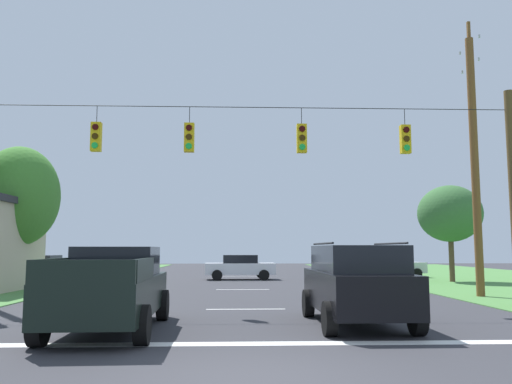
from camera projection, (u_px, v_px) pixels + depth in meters
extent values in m
plane|color=#333338|center=(256.00, 379.00, 7.60)|extent=(120.00, 120.00, 0.00)
cube|color=white|center=(251.00, 344.00, 10.41)|extent=(15.17, 0.45, 0.01)
cube|color=white|center=(246.00, 309.00, 16.37)|extent=(2.50, 0.15, 0.01)
cube|color=white|center=(243.00, 289.00, 24.26)|extent=(2.50, 0.15, 0.01)
cube|color=white|center=(241.00, 281.00, 30.86)|extent=(2.50, 0.15, 0.01)
cube|color=white|center=(241.00, 276.00, 36.06)|extent=(2.50, 0.15, 0.01)
cylinder|color=black|center=(249.00, 107.00, 17.08)|extent=(17.49, 0.02, 0.02)
cylinder|color=black|center=(97.00, 114.00, 16.87)|extent=(0.02, 0.02, 0.56)
cube|color=yellow|center=(96.00, 137.00, 16.79)|extent=(0.32, 0.24, 0.95)
cylinder|color=#310503|center=(95.00, 127.00, 16.68)|extent=(0.20, 0.04, 0.20)
cylinder|color=#352203|center=(95.00, 136.00, 16.65)|extent=(0.20, 0.04, 0.20)
cylinder|color=green|center=(95.00, 145.00, 16.61)|extent=(0.20, 0.04, 0.20)
cylinder|color=black|center=(190.00, 115.00, 16.98)|extent=(0.02, 0.02, 0.56)
cube|color=yellow|center=(189.00, 138.00, 16.90)|extent=(0.32, 0.24, 0.95)
cylinder|color=#310503|center=(189.00, 128.00, 16.79)|extent=(0.20, 0.04, 0.20)
cylinder|color=#352203|center=(189.00, 137.00, 16.76)|extent=(0.20, 0.04, 0.20)
cylinder|color=green|center=(189.00, 146.00, 16.72)|extent=(0.20, 0.04, 0.20)
cylinder|color=black|center=(301.00, 116.00, 17.11)|extent=(0.02, 0.02, 0.56)
cube|color=yellow|center=(302.00, 139.00, 17.03)|extent=(0.32, 0.24, 0.95)
cylinder|color=#310503|center=(302.00, 129.00, 16.93)|extent=(0.20, 0.04, 0.20)
cylinder|color=#352203|center=(302.00, 138.00, 16.89)|extent=(0.20, 0.04, 0.20)
cylinder|color=green|center=(302.00, 147.00, 16.86)|extent=(0.20, 0.04, 0.20)
cylinder|color=black|center=(405.00, 117.00, 17.24)|extent=(0.02, 0.02, 0.56)
cube|color=yellow|center=(405.00, 139.00, 17.16)|extent=(0.32, 0.24, 0.95)
cylinder|color=#310503|center=(406.00, 130.00, 17.05)|extent=(0.20, 0.04, 0.20)
cylinder|color=#352203|center=(407.00, 139.00, 17.02)|extent=(0.20, 0.04, 0.20)
cylinder|color=green|center=(407.00, 148.00, 16.99)|extent=(0.20, 0.04, 0.20)
cube|color=black|center=(111.00, 295.00, 12.05)|extent=(2.17, 5.46, 0.85)
cube|color=black|center=(117.00, 261.00, 12.78)|extent=(1.91, 1.96, 0.70)
cube|color=black|center=(52.00, 269.00, 10.72)|extent=(0.17, 2.38, 0.45)
cube|color=black|center=(144.00, 269.00, 10.85)|extent=(0.17, 2.38, 0.45)
cube|color=black|center=(82.00, 272.00, 9.49)|extent=(1.96, 0.16, 0.45)
cylinder|color=black|center=(87.00, 306.00, 13.76)|extent=(0.30, 0.81, 0.80)
cylinder|color=black|center=(163.00, 305.00, 13.89)|extent=(0.30, 0.81, 0.80)
cylinder|color=black|center=(39.00, 326.00, 10.12)|extent=(0.30, 0.81, 0.80)
cylinder|color=black|center=(142.00, 325.00, 10.25)|extent=(0.30, 0.81, 0.80)
cube|color=black|center=(356.00, 290.00, 13.05)|extent=(1.98, 4.81, 0.95)
cube|color=black|center=(356.00, 259.00, 12.99)|extent=(1.82, 3.21, 0.65)
cylinder|color=black|center=(323.00, 244.00, 12.99)|extent=(0.07, 2.72, 0.05)
cylinder|color=black|center=(389.00, 244.00, 13.07)|extent=(0.07, 2.72, 0.05)
cylinder|color=black|center=(308.00, 303.00, 14.58)|extent=(0.27, 0.76, 0.76)
cylinder|color=black|center=(377.00, 303.00, 14.66)|extent=(0.27, 0.76, 0.76)
cylinder|color=black|center=(330.00, 319.00, 11.34)|extent=(0.27, 0.76, 0.76)
cylinder|color=black|center=(417.00, 318.00, 11.42)|extent=(0.27, 0.76, 0.76)
cube|color=silver|center=(240.00, 269.00, 32.20)|extent=(4.37, 1.99, 0.70)
cube|color=black|center=(240.00, 259.00, 32.27)|extent=(2.17, 1.71, 0.50)
cylinder|color=black|center=(261.00, 274.00, 33.17)|extent=(0.65, 0.25, 0.64)
cylinder|color=black|center=(264.00, 275.00, 31.39)|extent=(0.65, 0.25, 0.64)
cylinder|color=black|center=(217.00, 274.00, 32.94)|extent=(0.65, 0.25, 0.64)
cylinder|color=black|center=(217.00, 275.00, 31.16)|extent=(0.65, 0.25, 0.64)
cube|color=silver|center=(391.00, 267.00, 34.33)|extent=(4.45, 2.20, 0.70)
cube|color=black|center=(390.00, 258.00, 34.40)|extent=(2.24, 1.81, 0.50)
cylinder|color=black|center=(375.00, 274.00, 33.22)|extent=(0.66, 0.28, 0.64)
cylinder|color=black|center=(365.00, 272.00, 34.99)|extent=(0.66, 0.28, 0.64)
cylinder|color=black|center=(417.00, 273.00, 33.59)|extent=(0.66, 0.28, 0.64)
cylinder|color=black|center=(405.00, 272.00, 35.37)|extent=(0.66, 0.28, 0.64)
cube|color=navy|center=(42.00, 270.00, 30.57)|extent=(1.82, 4.31, 0.70)
cube|color=black|center=(42.00, 260.00, 30.64)|extent=(1.63, 2.11, 0.50)
cylinder|color=black|center=(36.00, 275.00, 31.91)|extent=(0.22, 0.64, 0.64)
cylinder|color=black|center=(65.00, 275.00, 31.97)|extent=(0.22, 0.64, 0.64)
cylinder|color=black|center=(16.00, 277.00, 29.09)|extent=(0.22, 0.64, 0.64)
cylinder|color=black|center=(48.00, 277.00, 29.15)|extent=(0.22, 0.64, 0.64)
cylinder|color=brown|center=(475.00, 164.00, 21.10)|extent=(0.32, 0.32, 10.65)
cube|color=brown|center=(469.00, 48.00, 21.64)|extent=(0.12, 0.12, 2.25)
cylinder|color=#B2B7BC|center=(460.00, 53.00, 22.55)|extent=(0.08, 0.08, 0.12)
cylinder|color=#B2B7BC|center=(479.00, 36.00, 20.75)|extent=(0.08, 0.08, 0.12)
cube|color=brown|center=(470.00, 69.00, 21.54)|extent=(0.12, 0.12, 1.91)
cylinder|color=#B2B7BC|center=(462.00, 72.00, 22.31)|extent=(0.08, 0.08, 0.12)
cylinder|color=#B2B7BC|center=(479.00, 59.00, 20.79)|extent=(0.08, 0.08, 0.12)
cylinder|color=brown|center=(16.00, 256.00, 24.28)|extent=(0.26, 0.26, 3.09)
ellipsoid|color=#40812F|center=(19.00, 196.00, 24.59)|extent=(3.73, 3.73, 4.74)
cylinder|color=brown|center=(451.00, 255.00, 29.80)|extent=(0.30, 0.30, 3.04)
ellipsoid|color=#376734|center=(450.00, 213.00, 30.06)|extent=(3.64, 3.64, 3.28)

